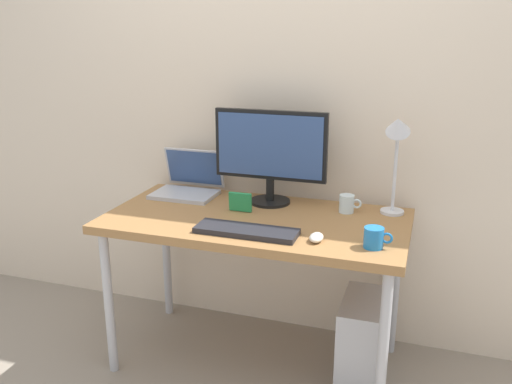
{
  "coord_description": "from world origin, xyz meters",
  "views": [
    {
      "loc": [
        0.75,
        -2.25,
        1.6
      ],
      "look_at": [
        0.0,
        0.0,
        0.88
      ],
      "focal_mm": 38.32,
      "sensor_mm": 36.0,
      "label": 1
    }
  ],
  "objects_px": {
    "desk": "(256,231)",
    "photo_frame": "(240,202)",
    "laptop": "(189,183)",
    "computer_tower": "(361,341)",
    "monitor": "(270,151)",
    "glass_cup": "(347,204)",
    "mouse": "(316,237)",
    "coffee_mug": "(374,238)",
    "keyboard": "(246,231)",
    "desk_lamp": "(397,141)"
  },
  "relations": [
    {
      "from": "keyboard",
      "to": "laptop",
      "type": "bearing_deg",
      "value": 136.66
    },
    {
      "from": "monitor",
      "to": "glass_cup",
      "type": "distance_m",
      "value": 0.45
    },
    {
      "from": "desk",
      "to": "photo_frame",
      "type": "height_order",
      "value": "photo_frame"
    },
    {
      "from": "coffee_mug",
      "to": "glass_cup",
      "type": "height_order",
      "value": "same"
    },
    {
      "from": "desk",
      "to": "mouse",
      "type": "distance_m",
      "value": 0.4
    },
    {
      "from": "keyboard",
      "to": "photo_frame",
      "type": "height_order",
      "value": "photo_frame"
    },
    {
      "from": "laptop",
      "to": "glass_cup",
      "type": "height_order",
      "value": "laptop"
    },
    {
      "from": "monitor",
      "to": "computer_tower",
      "type": "relative_size",
      "value": 1.33
    },
    {
      "from": "laptop",
      "to": "computer_tower",
      "type": "height_order",
      "value": "laptop"
    },
    {
      "from": "keyboard",
      "to": "photo_frame",
      "type": "distance_m",
      "value": 0.29
    },
    {
      "from": "mouse",
      "to": "computer_tower",
      "type": "relative_size",
      "value": 0.21
    },
    {
      "from": "desk_lamp",
      "to": "monitor",
      "type": "bearing_deg",
      "value": -179.91
    },
    {
      "from": "mouse",
      "to": "laptop",
      "type": "bearing_deg",
      "value": 150.26
    },
    {
      "from": "mouse",
      "to": "computer_tower",
      "type": "height_order",
      "value": "mouse"
    },
    {
      "from": "coffee_mug",
      "to": "computer_tower",
      "type": "distance_m",
      "value": 0.62
    },
    {
      "from": "mouse",
      "to": "desk_lamp",
      "type": "bearing_deg",
      "value": 58.39
    },
    {
      "from": "desk_lamp",
      "to": "coffee_mug",
      "type": "xyz_separation_m",
      "value": [
        -0.03,
        -0.42,
        -0.31
      ]
    },
    {
      "from": "coffee_mug",
      "to": "glass_cup",
      "type": "xyz_separation_m",
      "value": [
        -0.17,
        0.4,
        0.0
      ]
    },
    {
      "from": "monitor",
      "to": "coffee_mug",
      "type": "distance_m",
      "value": 0.74
    },
    {
      "from": "desk",
      "to": "desk_lamp",
      "type": "xyz_separation_m",
      "value": [
        0.59,
        0.22,
        0.42
      ]
    },
    {
      "from": "desk_lamp",
      "to": "mouse",
      "type": "relative_size",
      "value": 5.42
    },
    {
      "from": "glass_cup",
      "to": "computer_tower",
      "type": "height_order",
      "value": "glass_cup"
    },
    {
      "from": "keyboard",
      "to": "photo_frame",
      "type": "bearing_deg",
      "value": 114.99
    },
    {
      "from": "computer_tower",
      "to": "coffee_mug",
      "type": "bearing_deg",
      "value": -76.22
    },
    {
      "from": "mouse",
      "to": "computer_tower",
      "type": "distance_m",
      "value": 0.63
    },
    {
      "from": "desk",
      "to": "monitor",
      "type": "xyz_separation_m",
      "value": [
        -0.0,
        0.22,
        0.33
      ]
    },
    {
      "from": "monitor",
      "to": "coffee_mug",
      "type": "xyz_separation_m",
      "value": [
        0.56,
        -0.42,
        -0.22
      ]
    },
    {
      "from": "glass_cup",
      "to": "desk",
      "type": "bearing_deg",
      "value": -152.91
    },
    {
      "from": "mouse",
      "to": "glass_cup",
      "type": "xyz_separation_m",
      "value": [
        0.06,
        0.4,
        0.03
      ]
    },
    {
      "from": "desk",
      "to": "laptop",
      "type": "xyz_separation_m",
      "value": [
        -0.45,
        0.24,
        0.12
      ]
    },
    {
      "from": "keyboard",
      "to": "computer_tower",
      "type": "bearing_deg",
      "value": 23.19
    },
    {
      "from": "desk",
      "to": "laptop",
      "type": "bearing_deg",
      "value": 152.08
    },
    {
      "from": "desk",
      "to": "laptop",
      "type": "height_order",
      "value": "laptop"
    },
    {
      "from": "mouse",
      "to": "coffee_mug",
      "type": "distance_m",
      "value": 0.23
    },
    {
      "from": "computer_tower",
      "to": "monitor",
      "type": "bearing_deg",
      "value": 156.26
    },
    {
      "from": "desk",
      "to": "computer_tower",
      "type": "distance_m",
      "value": 0.7
    },
    {
      "from": "laptop",
      "to": "photo_frame",
      "type": "height_order",
      "value": "laptop"
    },
    {
      "from": "desk",
      "to": "keyboard",
      "type": "relative_size",
      "value": 3.14
    },
    {
      "from": "monitor",
      "to": "coffee_mug",
      "type": "bearing_deg",
      "value": -36.78
    },
    {
      "from": "coffee_mug",
      "to": "computer_tower",
      "type": "bearing_deg",
      "value": 103.78
    },
    {
      "from": "desk",
      "to": "computer_tower",
      "type": "xyz_separation_m",
      "value": [
        0.51,
        -0.01,
        -0.48
      ]
    },
    {
      "from": "photo_frame",
      "to": "keyboard",
      "type": "bearing_deg",
      "value": -65.01
    },
    {
      "from": "mouse",
      "to": "monitor",
      "type": "bearing_deg",
      "value": 127.86
    },
    {
      "from": "laptop",
      "to": "photo_frame",
      "type": "relative_size",
      "value": 2.91
    },
    {
      "from": "keyboard",
      "to": "glass_cup",
      "type": "distance_m",
      "value": 0.55
    },
    {
      "from": "keyboard",
      "to": "mouse",
      "type": "xyz_separation_m",
      "value": [
        0.3,
        0.01,
        0.01
      ]
    },
    {
      "from": "desk_lamp",
      "to": "glass_cup",
      "type": "xyz_separation_m",
      "value": [
        -0.2,
        -0.02,
        -0.31
      ]
    },
    {
      "from": "monitor",
      "to": "glass_cup",
      "type": "height_order",
      "value": "monitor"
    },
    {
      "from": "monitor",
      "to": "laptop",
      "type": "distance_m",
      "value": 0.49
    },
    {
      "from": "photo_frame",
      "to": "computer_tower",
      "type": "distance_m",
      "value": 0.85
    }
  ]
}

